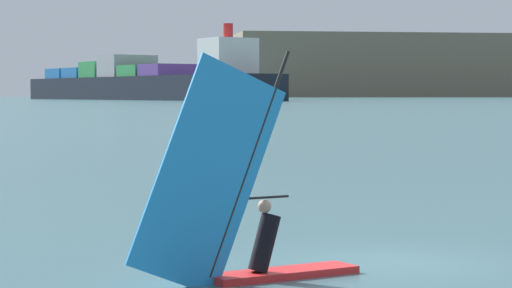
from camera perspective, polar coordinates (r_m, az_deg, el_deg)
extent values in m
plane|color=#386066|center=(18.92, 7.07, -6.36)|extent=(4000.00, 4000.00, 0.00)
cube|color=red|center=(17.31, 1.46, -6.99)|extent=(2.68, 1.37, 0.12)
cylinder|color=black|center=(16.77, -0.36, -0.99)|extent=(1.47, 0.47, 3.57)
cube|color=#268CD8|center=(16.42, -2.59, -1.70)|extent=(2.73, 0.82, 3.81)
cylinder|color=black|center=(16.77, -0.61, -2.97)|extent=(1.58, 0.49, 0.04)
cylinder|color=black|center=(17.05, 0.46, -5.35)|extent=(0.64, 0.46, 0.99)
sphere|color=tan|center=(16.97, 0.46, -3.38)|extent=(0.22, 0.22, 0.22)
cube|color=black|center=(497.78, -6.30, 3.00)|extent=(90.84, 200.49, 10.75)
cube|color=silver|center=(431.16, -1.52, 4.75)|extent=(23.66, 22.15, 14.68)
cylinder|color=red|center=(431.65, -1.52, 6.12)|extent=(4.00, 4.00, 6.00)
cube|color=#59388C|center=(471.87, -4.63, 3.99)|extent=(28.08, 25.45, 5.20)
cube|color=#2D8C47|center=(490.27, -5.84, 3.94)|extent=(28.08, 25.45, 5.20)
cube|color=#99999E|center=(508.94, -6.96, 4.18)|extent=(28.08, 25.45, 10.40)
cube|color=#2D8C47|center=(527.69, -8.00, 3.98)|extent=(28.08, 25.45, 7.80)
cube|color=#1E66AD|center=(546.62, -8.96, 3.80)|extent=(28.08, 25.45, 5.20)
cube|color=#1E66AD|center=(565.71, -9.87, 3.75)|extent=(28.08, 25.45, 5.20)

